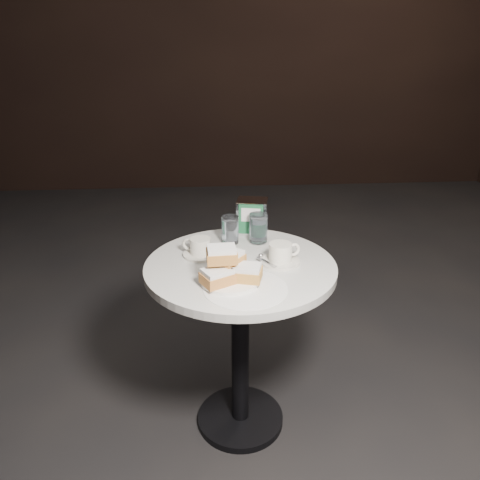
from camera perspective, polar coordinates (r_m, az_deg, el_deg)
name	(u,v)px	position (r m, az deg, el deg)	size (l,w,h in m)	color
ground	(240,420)	(2.14, 0.04, -21.12)	(7.00, 7.00, 0.00)	black
cafe_table	(240,310)	(1.80, 0.05, -8.56)	(0.70, 0.70, 0.74)	black
sugar_spill	(245,288)	(1.54, 0.66, -5.91)	(0.28, 0.28, 0.00)	white
beignet_plate	(229,270)	(1.56, -1.35, -3.65)	(0.23, 0.23, 0.13)	white
coffee_cup_left	(200,248)	(1.76, -4.89, -0.99)	(0.17, 0.17, 0.07)	silver
coffee_cup_right	(281,255)	(1.71, 4.98, -1.78)	(0.18, 0.18, 0.08)	silver
water_glass_left	(230,230)	(1.86, -1.23, 1.23)	(0.09, 0.09, 0.11)	white
water_glass_right	(258,229)	(1.87, 2.25, 1.40)	(0.09, 0.09, 0.12)	silver
napkin_dispenser	(252,216)	(1.95, 1.49, 2.89)	(0.14, 0.13, 0.15)	white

